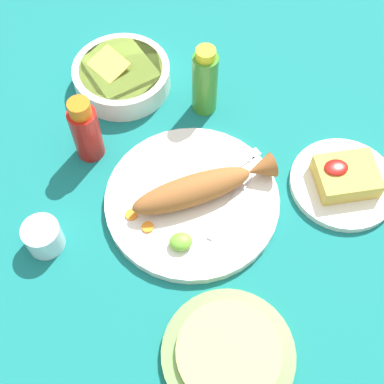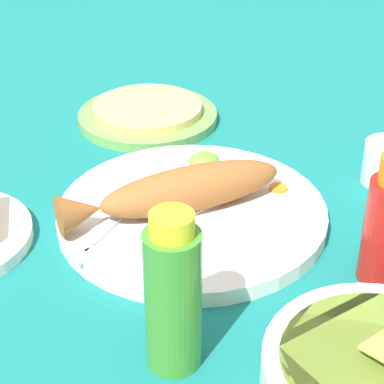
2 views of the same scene
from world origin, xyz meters
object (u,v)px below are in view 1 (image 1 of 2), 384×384
salt_cup (44,238)px  side_plate_fries (343,184)px  fried_fish (202,187)px  tortilla_plate (228,354)px  guacamole_bowl (122,75)px  fork_far (238,192)px  hot_sauce_bottle_red (86,131)px  hot_sauce_bottle_green (205,82)px  fork_near (224,172)px  main_plate (192,200)px

salt_cup → side_plate_fries: (-0.53, -0.03, -0.02)m
fried_fish → tortilla_plate: size_ratio=1.29×
side_plate_fries → guacamole_bowl: guacamole_bowl is taller
fork_far → salt_cup: (0.34, 0.04, 0.00)m
fried_fish → guacamole_bowl: 0.31m
tortilla_plate → fork_far: bearing=-104.6°
fork_far → hot_sauce_bottle_red: bearing=98.7°
hot_sauce_bottle_green → salt_cup: bearing=38.6°
fork_near → guacamole_bowl: size_ratio=0.90×
hot_sauce_bottle_red → guacamole_bowl: (-0.07, -0.16, -0.04)m
hot_sauce_bottle_green → side_plate_fries: size_ratio=0.80×
main_plate → salt_cup: size_ratio=4.82×
guacamole_bowl → tortilla_plate: guacamole_bowl is taller
guacamole_bowl → fork_far: bearing=120.5°
fork_near → salt_cup: salt_cup is taller
hot_sauce_bottle_green → salt_cup: size_ratio=2.39×
fried_fish → hot_sauce_bottle_red: (0.19, -0.14, 0.02)m
hot_sauce_bottle_red → guacamole_bowl: bearing=-115.7°
fried_fish → side_plate_fries: bearing=166.3°
hot_sauce_bottle_red → side_plate_fries: size_ratio=0.73×
side_plate_fries → tortilla_plate: bearing=45.1°
side_plate_fries → guacamole_bowl: size_ratio=0.99×
salt_cup → guacamole_bowl: (-0.16, -0.33, 0.01)m
side_plate_fries → guacamole_bowl: 0.48m
hot_sauce_bottle_red → tortilla_plate: (-0.18, 0.41, -0.06)m
hot_sauce_bottle_red → salt_cup: (0.09, 0.18, -0.04)m
hot_sauce_bottle_red → side_plate_fries: 0.47m
fried_fish → tortilla_plate: (0.01, 0.27, -0.04)m
main_plate → side_plate_fries: (-0.27, 0.01, -0.00)m
tortilla_plate → fried_fish: bearing=-91.3°
main_plate → side_plate_fries: 0.27m
hot_sauce_bottle_red → salt_cup: 0.20m
fork_far → guacamole_bowl: guacamole_bowl is taller
fork_near → fried_fish: bearing=-165.8°
fork_far → side_plate_fries: (-0.19, 0.01, -0.01)m
main_plate → tortilla_plate: 0.27m
fork_far → hot_sauce_bottle_green: hot_sauce_bottle_green is taller
main_plate → hot_sauce_bottle_red: hot_sauce_bottle_red is taller
fork_near → salt_cup: (0.32, 0.08, 0.00)m
hot_sauce_bottle_red → fried_fish: bearing=143.7°
fork_far → hot_sauce_bottle_red: (0.25, -0.14, 0.04)m
hot_sauce_bottle_red → fork_near: bearing=157.4°
fork_near → hot_sauce_bottle_red: size_ratio=1.24×
fried_fish → fork_near: (-0.05, -0.04, -0.02)m
hot_sauce_bottle_green → guacamole_bowl: bearing=-28.4°
main_plate → fork_near: (-0.06, -0.04, 0.01)m
fried_fish → fork_far: fried_fish is taller
hot_sauce_bottle_red → hot_sauce_bottle_green: size_ratio=0.91×
fork_near → side_plate_fries: size_ratio=0.90×
salt_cup → hot_sauce_bottle_green: bearing=-141.4°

